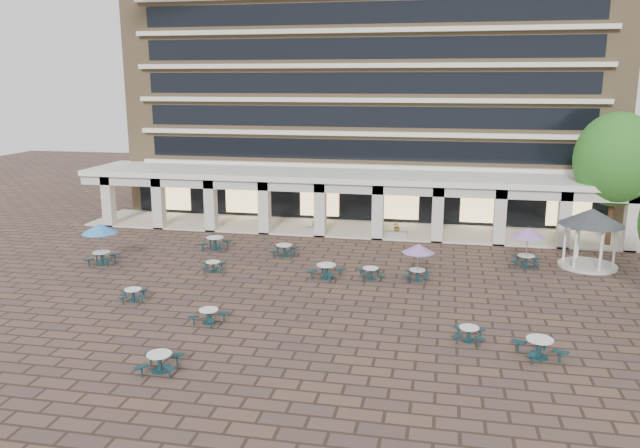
# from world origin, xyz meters

# --- Properties ---
(ground) EXTENTS (120.00, 120.00, 0.00)m
(ground) POSITION_xyz_m (0.00, 0.00, 0.00)
(ground) COLOR brown
(ground) RESTS_ON ground
(apartment_building) EXTENTS (40.00, 15.50, 25.20)m
(apartment_building) POSITION_xyz_m (0.00, 25.47, 12.60)
(apartment_building) COLOR #8C724F
(apartment_building) RESTS_ON ground
(retail_arcade) EXTENTS (42.00, 6.60, 4.40)m
(retail_arcade) POSITION_xyz_m (0.00, 14.80, 3.00)
(retail_arcade) COLOR white
(retail_arcade) RESTS_ON ground
(picnic_table_0) EXTENTS (1.82, 1.82, 0.74)m
(picnic_table_0) POSITION_xyz_m (-3.98, -10.36, 0.44)
(picnic_table_0) COLOR #133039
(picnic_table_0) RESTS_ON ground
(picnic_table_1) EXTENTS (1.80, 1.80, 0.68)m
(picnic_table_1) POSITION_xyz_m (-3.93, -5.26, 0.41)
(picnic_table_1) COLOR #133039
(picnic_table_1) RESTS_ON ground
(picnic_table_2) EXTENTS (1.54, 1.54, 0.66)m
(picnic_table_2) POSITION_xyz_m (8.01, -5.01, 0.39)
(picnic_table_2) COLOR #133039
(picnic_table_2) RESTS_ON ground
(picnic_table_4) EXTENTS (2.23, 2.23, 2.58)m
(picnic_table_4) POSITION_xyz_m (-14.00, 2.59, 2.19)
(picnic_table_4) COLOR #133039
(picnic_table_4) RESTS_ON ground
(picnic_table_5) EXTENTS (1.77, 1.77, 0.65)m
(picnic_table_5) POSITION_xyz_m (-8.88, -3.16, 0.39)
(picnic_table_5) COLOR #133039
(picnic_table_5) RESTS_ON ground
(picnic_table_6) EXTENTS (1.87, 1.87, 2.16)m
(picnic_table_6) POSITION_xyz_m (5.39, 3.12, 1.84)
(picnic_table_6) COLOR #133039
(picnic_table_6) RESTS_ON ground
(picnic_table_7) EXTENTS (2.23, 2.23, 0.83)m
(picnic_table_7) POSITION_xyz_m (10.79, -6.14, 0.49)
(picnic_table_7) COLOR #133039
(picnic_table_7) RESTS_ON ground
(picnic_table_8) EXTENTS (1.96, 1.96, 0.86)m
(picnic_table_8) POSITION_xyz_m (-8.35, 7.30, 0.51)
(picnic_table_8) COLOR #133039
(picnic_table_8) RESTS_ON ground
(picnic_table_9) EXTENTS (1.67, 1.67, 0.64)m
(picnic_table_9) POSITION_xyz_m (-6.65, 2.45, 0.38)
(picnic_table_9) COLOR #133039
(picnic_table_9) RESTS_ON ground
(picnic_table_10) EXTENTS (1.75, 1.75, 0.67)m
(picnic_table_10) POSITION_xyz_m (2.75, 2.93, 0.40)
(picnic_table_10) COLOR #133039
(picnic_table_10) RESTS_ON ground
(picnic_table_11) EXTENTS (2.14, 2.14, 2.47)m
(picnic_table_11) POSITION_xyz_m (11.78, 7.12, 2.10)
(picnic_table_11) COLOR #133039
(picnic_table_11) RESTS_ON ground
(picnic_table_12) EXTENTS (1.79, 1.79, 0.77)m
(picnic_table_12) POSITION_xyz_m (-3.34, 6.62, 0.46)
(picnic_table_12) COLOR #133039
(picnic_table_12) RESTS_ON ground
(picnic_table_13) EXTENTS (2.24, 2.24, 0.84)m
(picnic_table_13) POSITION_xyz_m (0.21, 2.55, 0.50)
(picnic_table_13) COLOR #133039
(picnic_table_13) RESTS_ON ground
(gazebo) EXTENTS (3.88, 3.88, 3.61)m
(gazebo) POSITION_xyz_m (15.52, 7.95, 2.72)
(gazebo) COLOR beige
(gazebo) RESTS_ON ground
(tree_east_c) EXTENTS (5.52, 5.52, 9.19)m
(tree_east_c) POSITION_xyz_m (17.93, 13.46, 6.01)
(tree_east_c) COLOR #3E2618
(tree_east_c) RESTS_ON ground
(planter_left) EXTENTS (1.50, 0.72, 1.20)m
(planter_left) POSITION_xyz_m (-2.58, 12.90, 0.46)
(planter_left) COLOR gray
(planter_left) RESTS_ON ground
(planter_right) EXTENTS (1.50, 0.73, 1.24)m
(planter_right) POSITION_xyz_m (3.47, 12.90, 0.49)
(planter_right) COLOR gray
(planter_right) RESTS_ON ground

